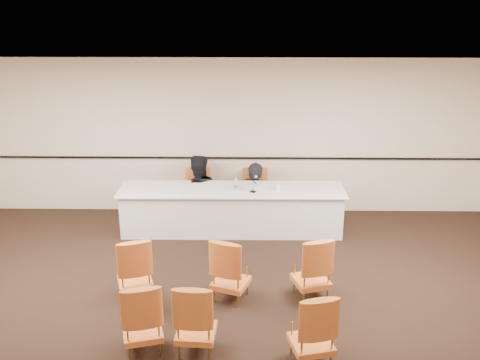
# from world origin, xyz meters

# --- Properties ---
(floor) EXTENTS (10.00, 10.00, 0.00)m
(floor) POSITION_xyz_m (0.00, 0.00, 0.00)
(floor) COLOR black
(floor) RESTS_ON ground
(ceiling) EXTENTS (10.00, 10.00, 0.00)m
(ceiling) POSITION_xyz_m (0.00, 0.00, 3.00)
(ceiling) COLOR white
(ceiling) RESTS_ON ground
(wall_back) EXTENTS (10.00, 0.04, 3.00)m
(wall_back) POSITION_xyz_m (0.00, 4.00, 1.50)
(wall_back) COLOR #F9DEC4
(wall_back) RESTS_ON ground
(wall_rail) EXTENTS (9.80, 0.04, 0.03)m
(wall_rail) POSITION_xyz_m (0.00, 3.96, 1.10)
(wall_rail) COLOR black
(wall_rail) RESTS_ON wall_back
(panel_table) EXTENTS (4.03, 0.95, 0.81)m
(panel_table) POSITION_xyz_m (0.09, 3.02, 0.40)
(panel_table) COLOR silver
(panel_table) RESTS_ON ground
(panelist_main) EXTENTS (0.69, 0.55, 1.65)m
(panelist_main) POSITION_xyz_m (0.51, 3.60, 0.30)
(panelist_main) COLOR black
(panelist_main) RESTS_ON ground
(panelist_main_chair) EXTENTS (0.50, 0.50, 0.95)m
(panelist_main_chair) POSITION_xyz_m (0.51, 3.60, 0.47)
(panelist_main_chair) COLOR #CC4A24
(panelist_main_chair) RESTS_ON ground
(panelist_second) EXTENTS (0.94, 0.79, 1.70)m
(panelist_second) POSITION_xyz_m (-0.58, 3.60, 0.41)
(panelist_second) COLOR black
(panelist_second) RESTS_ON ground
(panelist_second_chair) EXTENTS (0.50, 0.50, 0.95)m
(panelist_second_chair) POSITION_xyz_m (-0.58, 3.60, 0.47)
(panelist_second_chair) COLOR #CC4A24
(panelist_second_chair) RESTS_ON ground
(papers) EXTENTS (0.32, 0.25, 0.00)m
(papers) POSITION_xyz_m (0.55, 3.02, 0.81)
(papers) COLOR white
(papers) RESTS_ON panel_table
(microphone) EXTENTS (0.16, 0.22, 0.27)m
(microphone) POSITION_xyz_m (0.47, 2.86, 0.94)
(microphone) COLOR black
(microphone) RESTS_ON panel_table
(water_bottle) EXTENTS (0.07, 0.07, 0.22)m
(water_bottle) POSITION_xyz_m (0.16, 2.99, 0.92)
(water_bottle) COLOR #16747B
(water_bottle) RESTS_ON panel_table
(drinking_glass) EXTENTS (0.08, 0.08, 0.10)m
(drinking_glass) POSITION_xyz_m (0.33, 2.92, 0.86)
(drinking_glass) COLOR silver
(drinking_glass) RESTS_ON panel_table
(coffee_cup) EXTENTS (0.09, 0.09, 0.13)m
(coffee_cup) POSITION_xyz_m (0.91, 2.96, 0.87)
(coffee_cup) COLOR white
(coffee_cup) RESTS_ON panel_table
(aud_chair_front_left) EXTENTS (0.63, 0.63, 0.95)m
(aud_chair_front_left) POSITION_xyz_m (-1.21, 0.71, 0.47)
(aud_chair_front_left) COLOR #CC4A24
(aud_chair_front_left) RESTS_ON ground
(aud_chair_front_mid) EXTENTS (0.64, 0.64, 0.95)m
(aud_chair_front_mid) POSITION_xyz_m (0.14, 0.71, 0.47)
(aud_chair_front_mid) COLOR #CC4A24
(aud_chair_front_mid) RESTS_ON ground
(aud_chair_front_right) EXTENTS (0.63, 0.63, 0.95)m
(aud_chair_front_right) POSITION_xyz_m (1.28, 0.78, 0.47)
(aud_chair_front_right) COLOR #CC4A24
(aud_chair_front_right) RESTS_ON ground
(aud_chair_back_left) EXTENTS (0.61, 0.61, 0.95)m
(aud_chair_back_left) POSITION_xyz_m (-0.88, -0.47, 0.47)
(aud_chair_back_left) COLOR #CC4A24
(aud_chair_back_left) RESTS_ON ground
(aud_chair_back_mid) EXTENTS (0.53, 0.53, 0.95)m
(aud_chair_back_mid) POSITION_xyz_m (-0.23, -0.47, 0.47)
(aud_chair_back_mid) COLOR #CC4A24
(aud_chair_back_mid) RESTS_ON ground
(aud_chair_back_right) EXTENTS (0.60, 0.60, 0.95)m
(aud_chair_back_right) POSITION_xyz_m (1.12, -0.66, 0.47)
(aud_chair_back_right) COLOR #CC4A24
(aud_chair_back_right) RESTS_ON ground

